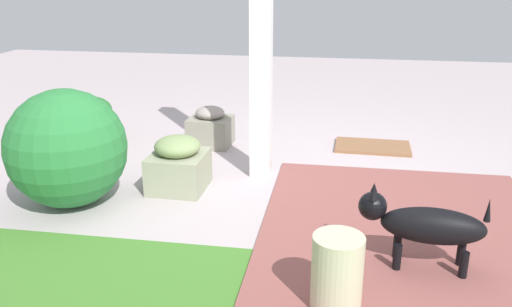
# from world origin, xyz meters

# --- Properties ---
(ground_plane) EXTENTS (12.00, 12.00, 0.00)m
(ground_plane) POSITION_xyz_m (0.00, 0.00, 0.00)
(ground_plane) COLOR #B3A3A7
(brick_path) EXTENTS (1.80, 2.40, 0.02)m
(brick_path) POSITION_xyz_m (-0.85, 0.76, 0.01)
(brick_path) COLOR brown
(brick_path) RESTS_ON ground
(porch_pillar) EXTENTS (0.15, 0.15, 2.31)m
(porch_pillar) POSITION_xyz_m (0.20, -0.20, 1.16)
(porch_pillar) COLOR white
(porch_pillar) RESTS_ON ground
(stone_planter_nearest) EXTENTS (0.40, 0.36, 0.37)m
(stone_planter_nearest) POSITION_xyz_m (0.77, -0.85, 0.17)
(stone_planter_nearest) COLOR gray
(stone_planter_nearest) RESTS_ON ground
(stone_planter_mid) EXTENTS (0.41, 0.43, 0.41)m
(stone_planter_mid) POSITION_xyz_m (0.76, 0.18, 0.19)
(stone_planter_mid) COLOR gray
(stone_planter_mid) RESTS_ON ground
(round_shrub) EXTENTS (0.81, 0.81, 0.81)m
(round_shrub) POSITION_xyz_m (1.42, 0.56, 0.41)
(round_shrub) COLOR #287637
(round_shrub) RESTS_ON ground
(terracotta_pot_broad) EXTENTS (0.43, 0.43, 0.43)m
(terracotta_pot_broad) POSITION_xyz_m (1.93, -0.79, 0.24)
(terracotta_pot_broad) COLOR #AB6143
(terracotta_pot_broad) RESTS_ON ground
(dog) EXTENTS (0.68, 0.23, 0.47)m
(dog) POSITION_xyz_m (-0.88, 1.05, 0.27)
(dog) COLOR black
(dog) RESTS_ON ground
(ceramic_urn) EXTENTS (0.25, 0.25, 0.39)m
(ceramic_urn) POSITION_xyz_m (-0.43, 1.50, 0.20)
(ceramic_urn) COLOR beige
(ceramic_urn) RESTS_ON ground
(doormat) EXTENTS (0.68, 0.42, 0.03)m
(doormat) POSITION_xyz_m (-0.71, -1.00, 0.01)
(doormat) COLOR brown
(doormat) RESTS_ON ground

